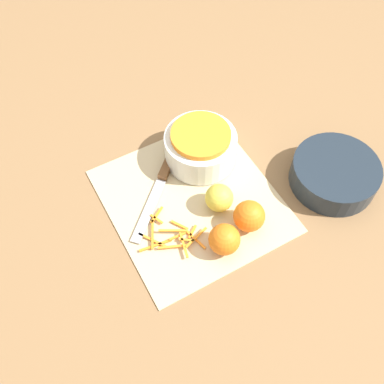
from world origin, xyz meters
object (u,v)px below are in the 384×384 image
lemon (219,198)px  bowl_speckled (200,146)px  orange_left (223,240)px  orange_right (249,216)px  knife (163,174)px  bowl_dark (334,174)px

lemon → bowl_speckled: bearing=166.9°
bowl_speckled → orange_left: 0.24m
bowl_speckled → orange_right: bearing=-0.5°
bowl_speckled → knife: (0.01, -0.10, -0.04)m
bowl_speckled → bowl_dark: size_ratio=0.85×
bowl_dark → orange_right: 0.23m
bowl_speckled → orange_right: 0.21m
bowl_speckled → orange_right: size_ratio=2.46×
orange_left → lemon: 0.10m
orange_left → lemon: bearing=153.6°
orange_left → bowl_speckled: bearing=161.3°
knife → lemon: 0.15m
knife → orange_left: size_ratio=3.13×
bowl_speckled → lemon: (0.14, -0.03, -0.01)m
orange_left → bowl_dark: bearing=94.6°
orange_left → orange_right: (-0.02, 0.08, 0.00)m
knife → orange_right: orange_right is taller
orange_right → lemon: (-0.07, -0.03, -0.00)m
bowl_speckled → lemon: size_ratio=2.70×
bowl_dark → lemon: lemon is taller
bowl_speckled → orange_left: (0.23, -0.08, -0.01)m
knife → orange_right: 0.23m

